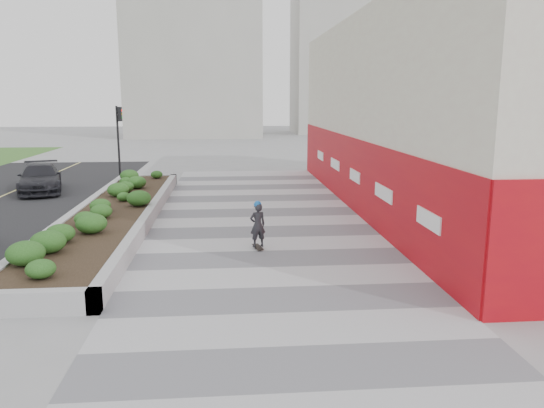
{
  "coord_description": "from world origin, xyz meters",
  "views": [
    {
      "loc": [
        -1.23,
        -12.96,
        4.56
      ],
      "look_at": [
        0.25,
        4.44,
        1.1
      ],
      "focal_mm": 35.0,
      "sensor_mm": 36.0,
      "label": 1
    }
  ],
  "objects_px": {
    "traffic_signal_near": "(119,132)",
    "skateboarder": "(258,225)",
    "car_dark": "(40,178)",
    "planter": "(114,211)"
  },
  "relations": [
    {
      "from": "traffic_signal_near",
      "to": "skateboarder",
      "type": "bearing_deg",
      "value": -64.74
    },
    {
      "from": "traffic_signal_near",
      "to": "skateboarder",
      "type": "height_order",
      "value": "traffic_signal_near"
    },
    {
      "from": "skateboarder",
      "to": "car_dark",
      "type": "relative_size",
      "value": 0.32
    },
    {
      "from": "planter",
      "to": "skateboarder",
      "type": "relative_size",
      "value": 11.83
    },
    {
      "from": "car_dark",
      "to": "planter",
      "type": "bearing_deg",
      "value": -70.74
    },
    {
      "from": "traffic_signal_near",
      "to": "car_dark",
      "type": "xyz_separation_m",
      "value": [
        -3.32,
        -3.41,
        -2.06
      ]
    },
    {
      "from": "planter",
      "to": "traffic_signal_near",
      "type": "xyz_separation_m",
      "value": [
        -1.73,
        10.5,
        2.34
      ]
    },
    {
      "from": "planter",
      "to": "car_dark",
      "type": "height_order",
      "value": "car_dark"
    },
    {
      "from": "planter",
      "to": "traffic_signal_near",
      "type": "distance_m",
      "value": 10.9
    },
    {
      "from": "traffic_signal_near",
      "to": "car_dark",
      "type": "distance_m",
      "value": 5.19
    }
  ]
}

